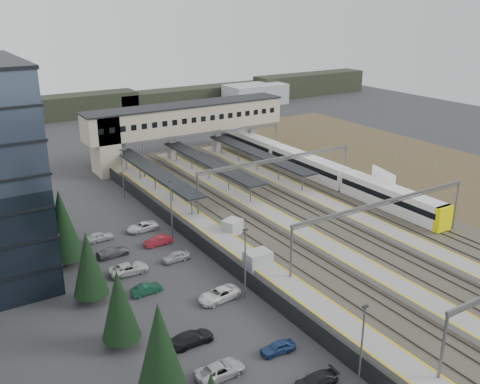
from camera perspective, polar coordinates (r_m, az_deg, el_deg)
ground at (r=67.81m, az=2.62°, el=-6.45°), size 220.00×220.00×0.00m
conifer_row at (r=53.98m, az=-14.68°, el=-8.67°), size 4.42×49.82×9.50m
car_park at (r=56.68m, az=-5.44°, el=-11.51°), size 10.76×44.39×1.29m
lampposts at (r=63.17m, az=-3.97°, el=-4.19°), size 0.50×53.25×8.07m
fence at (r=68.21m, az=-4.29°, el=-5.39°), size 0.08×90.00×2.00m
relay_cabin_near at (r=62.91m, az=1.91°, el=-7.39°), size 2.97×2.18×2.47m
relay_cabin_far at (r=72.07m, az=-0.84°, el=-3.80°), size 2.99×2.77×2.22m
rail_corridor at (r=76.43m, az=6.28°, el=-3.17°), size 34.00×90.00×0.92m
canopies at (r=91.30m, az=-3.33°, el=3.21°), size 23.10×30.00×3.28m
footbridge at (r=103.59m, az=-7.07°, el=7.39°), size 40.40×6.40×11.20m
gantries at (r=74.57m, az=9.00°, el=0.81°), size 28.40×62.28×7.17m
train at (r=96.13m, az=7.41°, el=2.74°), size 2.80×58.48×3.52m
billboard at (r=85.88m, az=15.01°, el=1.20°), size 1.53×6.03×5.26m
scrub_east at (r=101.38m, az=22.38°, el=1.11°), size 34.00×120.00×0.06m
treeline_far at (r=156.11m, az=-9.59°, el=9.60°), size 170.00×19.00×7.00m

